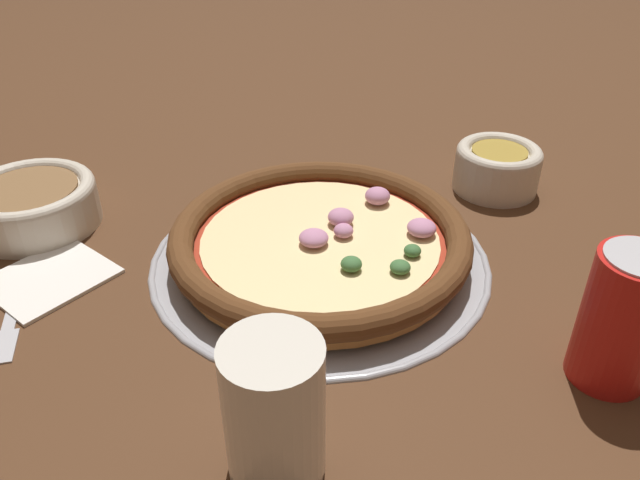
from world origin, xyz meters
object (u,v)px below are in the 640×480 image
bowl_far (32,202)px  pizza (321,240)px  beverage_can (622,319)px  napkin (49,276)px  drinking_cup (274,411)px  pizza_tray (320,257)px  bowl_near (497,166)px  fork (12,312)px

bowl_far → pizza: bearing=-36.2°
beverage_can → pizza: bearing=121.0°
bowl_far → napkin: bowl_far is taller
bowl_far → drinking_cup: 0.46m
drinking_cup → pizza: bearing=59.1°
pizza → beverage_can: size_ratio=2.61×
drinking_cup → napkin: 0.34m
pizza_tray → bowl_near: 0.28m
pizza → bowl_far: size_ratio=2.17×
pizza → fork: 0.32m
bowl_far → napkin: 0.12m
drinking_cup → pizza_tray: bearing=59.2°
bowl_near → fork: size_ratio=0.66×
napkin → fork: bearing=-130.7°
napkin → drinking_cup: bearing=-66.2°
drinking_cup → beverage_can: beverage_can is taller
bowl_far → drinking_cup: drinking_cup is taller
pizza → napkin: 0.29m
napkin → fork: napkin is taller
fork → beverage_can: (0.47, -0.29, 0.06)m
bowl_near → drinking_cup: bearing=-145.2°
pizza_tray → bowl_far: bowl_far is taller
pizza_tray → bowl_far: bearing=143.8°
napkin → pizza_tray: bearing=-16.7°
bowl_far → fork: (-0.03, -0.17, -0.03)m
napkin → fork: (-0.04, -0.04, -0.00)m
bowl_near → pizza: bearing=-168.3°
pizza_tray → napkin: same height
bowl_near → drinking_cup: drinking_cup is taller
pizza → bowl_near: (0.27, 0.06, 0.01)m
drinking_cup → napkin: bearing=113.8°
pizza → napkin: bearing=163.3°
pizza_tray → pizza: 0.02m
pizza → drinking_cup: bearing=-120.9°
bowl_near → fork: bearing=-178.2°
bowl_far → beverage_can: beverage_can is taller
pizza_tray → drinking_cup: size_ratio=3.16×
pizza → beverage_can: 0.30m
drinking_cup → beverage_can: size_ratio=0.94×
napkin → fork: 0.06m
pizza → fork: bearing=173.0°
beverage_can → bowl_near: bearing=69.0°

